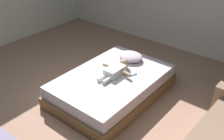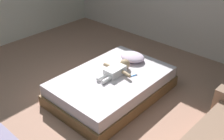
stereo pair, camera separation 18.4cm
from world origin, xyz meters
The scene contains 5 objects.
ground_plane centered at (0.00, 0.00, 0.00)m, with size 8.00×8.00×0.00m, color #A87A66.
bed centered at (0.17, 0.68, 0.18)m, with size 1.28×1.92×0.37m.
pillow centered at (0.08, 1.29, 0.44)m, with size 0.43×0.36×0.13m.
baby centered at (0.18, 0.78, 0.44)m, with size 0.55×0.66×0.17m.
toothbrush centered at (0.42, 0.89, 0.38)m, with size 0.05×0.14×0.02m.
Camera 1 is at (2.40, -2.05, 2.56)m, focal length 42.43 mm.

